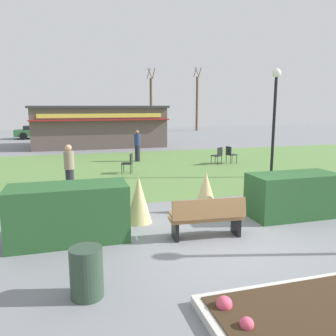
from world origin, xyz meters
TOP-DOWN VIEW (x-y plane):
  - ground_plane at (0.00, 0.00)m, footprint 80.00×80.00m
  - lawn_patch at (0.00, 9.47)m, footprint 36.00×12.00m
  - park_bench at (-0.24, 0.29)m, footprint 1.73×0.65m
  - hedge_left at (-3.25, 0.99)m, footprint 2.57×1.10m
  - hedge_right at (2.60, 1.10)m, footprint 2.40×1.10m
  - ornamental_grass_behind_left at (0.46, 2.09)m, footprint 0.70×0.70m
  - ornamental_grass_behind_right at (-1.52, 1.76)m, footprint 0.66×0.66m
  - lamppost_mid at (5.00, 5.89)m, footprint 0.36×0.36m
  - trash_bin at (-3.01, -1.49)m, footprint 0.52×0.52m
  - food_kiosk at (-0.92, 19.73)m, footprint 9.54×5.44m
  - cafe_chair_east at (-0.65, 8.33)m, footprint 0.57×0.57m
  - cafe_chair_center at (4.14, 9.43)m, footprint 0.61×0.61m
  - cafe_chair_north at (4.91, 9.60)m, footprint 0.51×0.51m
  - person_strolling at (0.39, 11.60)m, footprint 0.34×0.34m
  - person_standing at (-3.19, 5.36)m, footprint 0.34×0.34m
  - parked_car_west_slot at (-5.75, 27.19)m, footprint 4.29×2.22m
  - parked_car_center_slot at (-0.18, 27.19)m, footprint 4.31×2.28m
  - tree_left_bg at (11.88, 32.80)m, footprint 0.91×0.96m
  - tree_right_bg at (5.73, 30.71)m, footprint 0.91×0.96m

SIDE VIEW (x-z plane):
  - ground_plane at x=0.00m, z-range 0.00..0.00m
  - lawn_patch at x=0.00m, z-range 0.00..0.01m
  - trash_bin at x=-3.01m, z-range 0.00..0.81m
  - park_bench at x=-0.24m, z-range 0.01..0.96m
  - cafe_chair_east at x=-0.65m, z-range 0.08..0.97m
  - cafe_chair_center at x=4.14m, z-range 0.08..0.97m
  - cafe_chair_north at x=4.91m, z-range 0.08..0.97m
  - ornamental_grass_behind_left at x=0.46m, z-range 0.00..1.16m
  - hedge_right at x=2.60m, z-range 0.00..1.18m
  - ornamental_grass_behind_right at x=-1.52m, z-range 0.00..1.21m
  - hedge_left at x=-3.25m, z-range 0.00..1.27m
  - parked_car_west_slot at x=-5.75m, z-range 0.04..1.24m
  - parked_car_center_slot at x=-0.18m, z-range 0.04..1.24m
  - person_strolling at x=0.39m, z-range 0.02..1.71m
  - person_standing at x=-3.19m, z-range 0.02..1.71m
  - food_kiosk at x=-0.92m, z-range 0.01..2.98m
  - lamppost_mid at x=5.00m, z-range 0.56..5.01m
  - tree_right_bg at x=5.73m, z-range -0.37..6.59m
  - tree_left_bg at x=11.88m, z-range -0.37..7.05m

